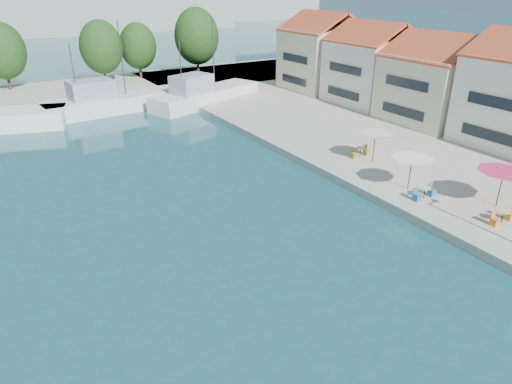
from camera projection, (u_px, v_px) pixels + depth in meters
quay_right at (441, 133)px, 43.67m from camera, size 32.00×92.00×0.60m
quay_far at (44, 95)px, 58.25m from camera, size 90.00×16.00×0.60m
hill_east at (134, 4)px, 166.15m from camera, size 140.00×40.00×12.00m
building_04 at (437, 76)px, 44.96m from camera, size 9.00×8.80×9.20m
building_05 at (372, 62)px, 51.84m from camera, size 8.40×8.80×9.70m
building_06 at (322, 50)px, 58.73m from camera, size 9.00×8.80×10.20m
trawler_03 at (110, 103)px, 51.61m from camera, size 15.74×5.37×10.20m
trawler_04 at (204, 96)px, 54.70m from camera, size 15.36×8.57×10.20m
tree_05 at (2, 51)px, 58.14m from camera, size 5.73×5.73×8.48m
tree_06 at (101, 47)px, 61.71m from camera, size 5.70×5.70×8.43m
tree_07 at (138, 46)px, 65.80m from camera, size 5.23×5.23×7.74m
tree_08 at (197, 36)px, 67.35m from camera, size 6.53×6.53×9.67m
umbrella_pink at (503, 175)px, 28.04m from camera, size 3.20×3.20×2.35m
umbrella_white at (412, 161)px, 30.38m from camera, size 2.80×2.80×2.28m
umbrella_cream at (375, 136)px, 35.07m from camera, size 2.66×2.66×2.39m
cafe_table_01 at (502, 218)px, 26.76m from camera, size 1.82×0.70×0.76m
cafe_table_02 at (424, 194)px, 29.79m from camera, size 1.82×0.70×0.76m
cafe_table_03 at (360, 153)px, 36.91m from camera, size 1.82×0.70×0.76m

